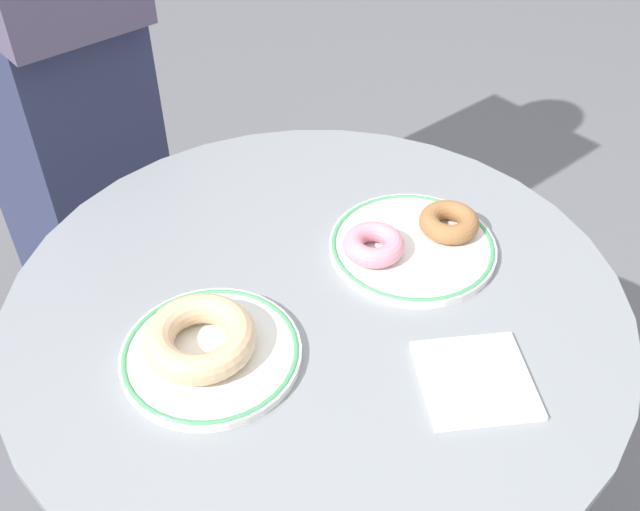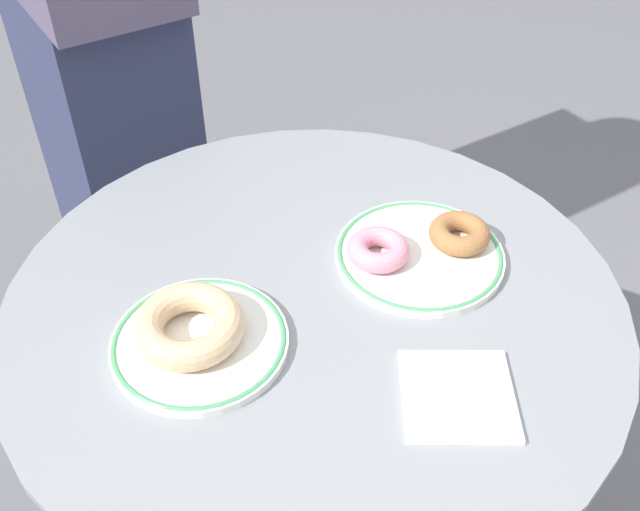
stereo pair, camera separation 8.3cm
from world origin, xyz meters
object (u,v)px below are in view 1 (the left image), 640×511
cafe_table (317,423)px  donut_cinnamon (449,222)px  person_figure (34,27)px  plate_right (412,246)px  donut_glazed (200,338)px  plate_left (211,354)px  donut_pink_frosted (374,245)px  paper_napkin (475,379)px

cafe_table → donut_cinnamon: donut_cinnamon is taller
donut_cinnamon → person_figure: 0.77m
plate_right → donut_glazed: 0.30m
plate_left → person_figure: (-0.02, 0.73, 0.08)m
plate_left → plate_right: 0.29m
donut_glazed → plate_right: bearing=7.8°
plate_left → person_figure: 0.74m
plate_left → donut_glazed: 0.02m
plate_left → donut_cinnamon: (0.34, 0.05, 0.02)m
donut_glazed → cafe_table: bearing=9.2°
donut_cinnamon → donut_pink_frosted: 0.11m
plate_left → donut_glazed: bearing=137.4°
plate_right → donut_glazed: (-0.29, -0.04, 0.02)m
plate_left → person_figure: person_figure is taller
cafe_table → donut_glazed: size_ratio=6.06×
donut_glazed → paper_napkin: 0.29m
cafe_table → donut_pink_frosted: (0.09, 0.02, 0.28)m
plate_left → plate_right: (0.29, 0.05, 0.00)m
plate_right → donut_pink_frosted: donut_pink_frosted is taller
donut_glazed → donut_pink_frosted: bearing=11.2°
donut_cinnamon → donut_glazed: bearing=-173.3°
donut_cinnamon → plate_left: bearing=-172.0°
donut_glazed → donut_cinnamon: size_ratio=1.59×
plate_left → donut_pink_frosted: donut_pink_frosted is taller
cafe_table → donut_pink_frosted: donut_pink_frosted is taller
donut_pink_frosted → cafe_table: bearing=-165.6°
plate_right → cafe_table: bearing=-173.7°
donut_glazed → donut_pink_frosted: 0.25m
donut_glazed → donut_cinnamon: (0.35, 0.04, -0.00)m
plate_right → donut_cinnamon: (0.05, 0.00, 0.02)m
cafe_table → person_figure: person_figure is taller
cafe_table → paper_napkin: paper_napkin is taller
paper_napkin → donut_cinnamon: bearing=61.9°
person_figure → cafe_table: bearing=-77.2°
donut_pink_frosted → paper_napkin: size_ratio=0.66×
donut_cinnamon → person_figure: bearing=117.5°
donut_pink_frosted → person_figure: person_figure is taller
plate_left → donut_pink_frosted: (0.23, 0.05, 0.02)m
plate_right → person_figure: 0.75m
plate_right → plate_left: bearing=-170.7°
cafe_table → donut_cinnamon: size_ratio=9.62×
plate_left → plate_right: size_ratio=0.93×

